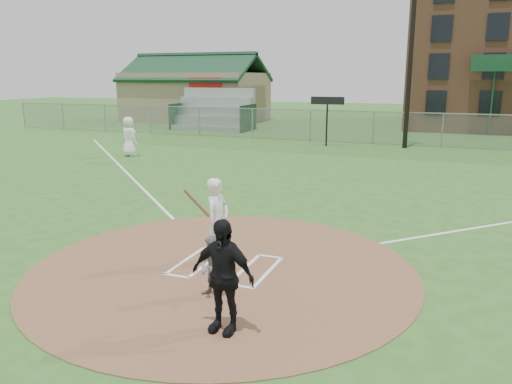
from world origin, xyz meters
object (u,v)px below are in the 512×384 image
(home_plate, at_px, (223,270))
(catcher, at_px, (213,268))
(umpire, at_px, (223,276))
(batter_at_plate, at_px, (218,221))
(ondeck_player, at_px, (129,137))

(home_plate, bearing_deg, catcher, -72.51)
(catcher, bearing_deg, umpire, -41.89)
(catcher, bearing_deg, batter_at_plate, 128.16)
(home_plate, height_order, batter_at_plate, batter_at_plate)
(home_plate, distance_m, batter_at_plate, 1.12)
(catcher, xyz_separation_m, ondeck_player, (-11.69, 14.00, 0.41))
(umpire, bearing_deg, ondeck_player, 134.91)
(home_plate, relative_size, catcher, 0.36)
(umpire, bearing_deg, batter_at_plate, 122.41)
(umpire, bearing_deg, home_plate, 120.52)
(home_plate, relative_size, umpire, 0.22)
(home_plate, bearing_deg, ondeck_player, 131.58)
(umpire, xyz_separation_m, batter_at_plate, (-1.43, 2.82, 0.00))
(home_plate, xyz_separation_m, umpire, (1.09, -2.34, 0.94))
(ondeck_player, bearing_deg, catcher, 151.08)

